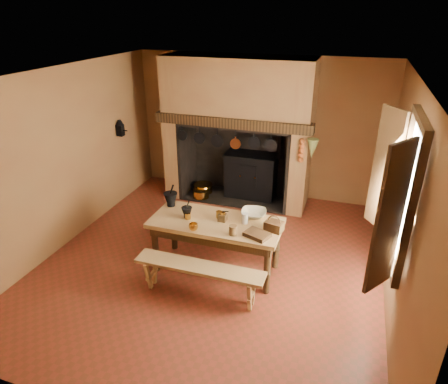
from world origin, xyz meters
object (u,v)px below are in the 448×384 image
at_px(iron_range, 251,175).
at_px(coffee_grinder, 222,217).
at_px(wicker_basket, 274,226).
at_px(mixing_bowl, 254,214).
at_px(work_table, 216,229).
at_px(bench_front, 199,274).

height_order(iron_range, coffee_grinder, iron_range).
bearing_deg(wicker_basket, mixing_bowl, 152.42).
distance_m(iron_range, work_table, 2.61).
xyz_separation_m(iron_range, coffee_grinder, (0.24, -2.57, 0.39)).
bearing_deg(work_table, iron_range, 93.41).
relative_size(iron_range, mixing_bowl, 4.37).
bearing_deg(work_table, wicker_basket, 0.02).
relative_size(iron_range, coffee_grinder, 9.25).
xyz_separation_m(iron_range, bench_front, (0.15, -3.28, -0.11)).
bearing_deg(coffee_grinder, wicker_basket, -0.48).
distance_m(coffee_grinder, wicker_basket, 0.75).
bearing_deg(coffee_grinder, work_table, -154.65).
bearing_deg(iron_range, wicker_basket, -69.09).
height_order(work_table, bench_front, work_table).
bearing_deg(iron_range, mixing_bowl, -74.66).
bearing_deg(mixing_bowl, iron_range, 105.34).
distance_m(iron_range, bench_front, 3.28).
relative_size(mixing_bowl, wicker_basket, 1.34).
bearing_deg(bench_front, work_table, 90.00).
bearing_deg(work_table, coffee_grinder, 23.08).
distance_m(mixing_bowl, wicker_basket, 0.48).
bearing_deg(bench_front, iron_range, 92.71).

